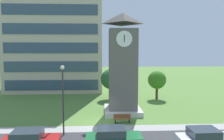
% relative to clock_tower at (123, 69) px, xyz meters
% --- Properties ---
extents(ground_plane, '(160.00, 160.00, 0.00)m').
position_rel_clock_tower_xyz_m(ground_plane, '(-2.44, -3.41, -5.37)').
color(ground_plane, '#567F38').
extents(kerb_strip, '(120.00, 1.60, 0.01)m').
position_rel_clock_tower_xyz_m(kerb_strip, '(-2.44, -5.15, -5.37)').
color(kerb_strip, '#9E9E99').
rests_on(kerb_strip, ground).
extents(office_building, '(17.33, 12.78, 25.60)m').
position_rel_clock_tower_xyz_m(office_building, '(-11.09, 17.93, 7.43)').
color(office_building, beige).
rests_on(office_building, ground).
extents(clock_tower, '(4.33, 4.33, 11.89)m').
position_rel_clock_tower_xyz_m(clock_tower, '(0.00, 0.00, 0.00)').
color(clock_tower, '#605B56').
rests_on(clock_tower, ground).
extents(park_bench, '(1.80, 0.50, 0.88)m').
position_rel_clock_tower_xyz_m(park_bench, '(-0.38, -3.54, -4.91)').
color(park_bench, brown).
rests_on(park_bench, ground).
extents(street_lamp, '(0.36, 0.36, 6.19)m').
position_rel_clock_tower_xyz_m(street_lamp, '(-5.88, -6.49, -1.56)').
color(street_lamp, '#333338').
rests_on(street_lamp, ground).
extents(tree_streetside, '(2.81, 2.81, 4.43)m').
position_rel_clock_tower_xyz_m(tree_streetside, '(6.04, 7.07, -2.37)').
color(tree_streetside, '#513823').
rests_on(tree_streetside, ground).
extents(tree_by_building, '(3.11, 3.11, 4.72)m').
position_rel_clock_tower_xyz_m(tree_by_building, '(-1.10, 7.33, -2.22)').
color(tree_by_building, '#513823').
rests_on(tree_by_building, ground).
extents(parked_car_green, '(4.28, 1.98, 1.69)m').
position_rel_clock_tower_xyz_m(parked_car_green, '(-1.64, -9.50, -4.51)').
color(parked_car_green, '#1E6B38').
rests_on(parked_car_green, ground).
extents(parked_car_white, '(4.20, 2.12, 1.69)m').
position_rel_clock_tower_xyz_m(parked_car_white, '(5.21, -10.04, -4.51)').
color(parked_car_white, silver).
rests_on(parked_car_white, ground).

